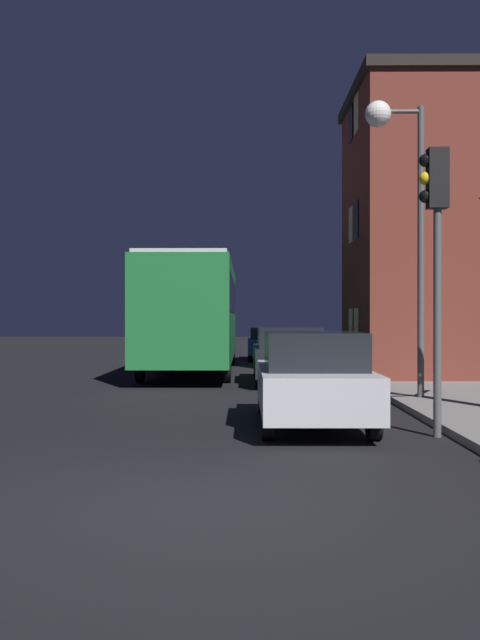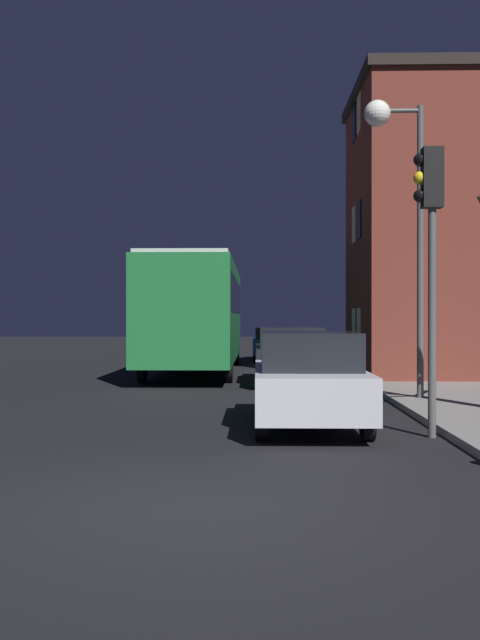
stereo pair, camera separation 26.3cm
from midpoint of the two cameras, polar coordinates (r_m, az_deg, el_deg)
The scene contains 8 objects.
ground_plane at distance 7.02m, azimuth -3.98°, elevation -14.62°, with size 120.00×120.00×0.00m, color black.
brick_building at distance 22.06m, azimuth 12.79°, elevation 7.01°, with size 3.34×5.66×8.54m.
streetlamp at distance 15.57m, azimuth 11.89°, elevation 11.65°, with size 1.24×0.55×6.22m.
traffic_light at distance 11.12m, azimuth 14.71°, elevation 6.97°, with size 0.43×0.24×4.33m.
bus at distance 23.32m, azimuth -4.08°, elevation 0.99°, with size 2.62×11.08×3.55m.
car_near_lane at distance 11.81m, azimuth 5.17°, elevation -4.67°, with size 1.73×4.25×1.56m.
car_mid_lane at distance 19.54m, azimuth 3.52°, elevation -2.76°, with size 1.88×4.51×1.54m.
car_far_lane at distance 29.84m, azimuth 2.07°, elevation -1.85°, with size 1.75×4.15×1.38m.
Camera 1 is at (0.39, -6.77, 1.80)m, focal length 40.00 mm.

